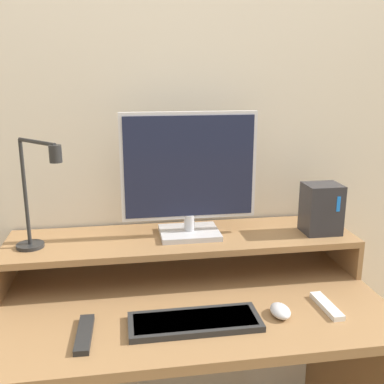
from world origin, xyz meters
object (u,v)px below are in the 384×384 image
(remote_secondary, at_px, (327,306))
(mouse, at_px, (280,311))
(monitor, at_px, (189,174))
(remote_control, at_px, (84,334))
(router_dock, at_px, (321,209))
(keyboard, at_px, (195,322))
(desk_lamp, at_px, (36,200))

(remote_secondary, bearing_deg, mouse, -172.87)
(monitor, xyz_separation_m, remote_control, (-0.34, -0.36, -0.35))
(router_dock, bearing_deg, keyboard, -148.81)
(remote_control, distance_m, remote_secondary, 0.72)
(remote_secondary, bearing_deg, monitor, 138.89)
(monitor, height_order, desk_lamp, monitor)
(monitor, relative_size, router_dock, 2.61)
(router_dock, distance_m, remote_control, 0.90)
(desk_lamp, height_order, remote_secondary, desk_lamp)
(desk_lamp, xyz_separation_m, remote_secondary, (0.86, -0.25, -0.30))
(desk_lamp, height_order, remote_control, desk_lamp)
(monitor, xyz_separation_m, router_dock, (0.46, -0.05, -0.13))
(mouse, height_order, remote_secondary, mouse)
(keyboard, xyz_separation_m, remote_secondary, (0.41, 0.03, -0.00))
(mouse, relative_size, remote_secondary, 0.54)
(router_dock, xyz_separation_m, keyboard, (-0.50, -0.30, -0.22))
(remote_control, xyz_separation_m, remote_secondary, (0.71, 0.04, 0.00))
(monitor, distance_m, desk_lamp, 0.50)
(router_dock, height_order, remote_secondary, router_dock)
(keyboard, relative_size, remote_secondary, 2.37)
(keyboard, bearing_deg, remote_control, -177.89)
(keyboard, xyz_separation_m, mouse, (0.26, 0.01, 0.01))
(monitor, relative_size, desk_lamp, 1.28)
(desk_lamp, height_order, router_dock, desk_lamp)
(monitor, relative_size, keyboard, 1.23)
(monitor, height_order, keyboard, monitor)
(router_dock, height_order, remote_control, router_dock)
(monitor, bearing_deg, remote_secondary, -41.11)
(router_dock, bearing_deg, desk_lamp, -178.22)
(desk_lamp, relative_size, keyboard, 0.96)
(router_dock, distance_m, mouse, 0.44)
(desk_lamp, distance_m, remote_control, 0.44)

